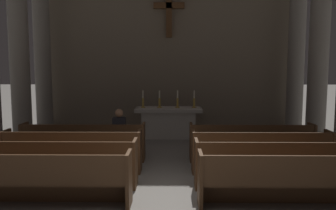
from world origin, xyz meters
TOP-DOWN VIEW (x-y plane):
  - ground_plane at (0.00, 0.00)m, footprint 80.00×80.00m
  - pew_left_row_1 at (-2.11, -0.04)m, footprint 3.09×0.50m
  - pew_left_row_2 at (-2.11, 0.93)m, footprint 3.09×0.50m
  - pew_left_row_3 at (-2.11, 1.90)m, footprint 3.09×0.50m
  - pew_left_row_4 at (-2.11, 2.87)m, footprint 3.09×0.50m
  - pew_right_row_1 at (2.11, -0.04)m, footprint 3.09×0.50m
  - pew_right_row_2 at (2.11, 0.93)m, footprint 3.09×0.50m
  - pew_right_row_3 at (2.11, 1.90)m, footprint 3.09×0.50m
  - pew_right_row_4 at (2.11, 2.87)m, footprint 3.09×0.50m
  - column_left_third at (-4.42, 4.61)m, footprint 0.85×0.85m
  - column_right_third at (4.42, 4.61)m, footprint 0.85×0.85m
  - column_left_fourth at (-4.42, 6.46)m, footprint 0.85×0.85m
  - column_right_fourth at (4.42, 6.46)m, footprint 0.85×0.85m
  - altar at (0.00, 5.73)m, footprint 2.20×0.90m
  - candlestick_outer_left at (-0.85, 5.73)m, footprint 0.16×0.16m
  - candlestick_inner_left at (-0.30, 5.73)m, footprint 0.16×0.16m
  - candlestick_inner_right at (0.30, 5.73)m, footprint 0.16×0.16m
  - candlestick_outer_right at (0.85, 5.73)m, footprint 0.16×0.16m
  - apse_with_cross at (0.00, 7.38)m, footprint 9.75×0.46m
  - lone_worshipper at (-1.20, 2.91)m, footprint 0.32×0.43m

SIDE VIEW (x-z plane):
  - ground_plane at x=0.00m, z-range 0.00..0.00m
  - pew_left_row_1 at x=-2.11m, z-range 0.00..0.95m
  - pew_left_row_2 at x=-2.11m, z-range 0.00..0.95m
  - pew_left_row_3 at x=-2.11m, z-range 0.00..0.95m
  - pew_left_row_4 at x=-2.11m, z-range 0.00..0.95m
  - pew_right_row_1 at x=2.11m, z-range 0.00..0.95m
  - pew_right_row_2 at x=2.11m, z-range 0.00..0.95m
  - pew_right_row_3 at x=2.11m, z-range 0.00..0.95m
  - pew_right_row_4 at x=2.11m, z-range 0.00..0.95m
  - altar at x=0.00m, z-range 0.03..1.04m
  - lone_worshipper at x=-1.20m, z-range 0.03..1.35m
  - candlestick_outer_left at x=-0.85m, z-range 0.90..1.47m
  - candlestick_inner_left at x=-0.30m, z-range 0.90..1.47m
  - candlestick_inner_right at x=0.30m, z-range 0.90..1.47m
  - candlestick_outer_right at x=0.85m, z-range 0.90..1.47m
  - column_left_third at x=-4.42m, z-range -0.09..7.22m
  - column_right_third at x=4.42m, z-range -0.09..7.22m
  - column_left_fourth at x=-4.42m, z-range -0.09..7.22m
  - column_right_fourth at x=4.42m, z-range -0.09..7.22m
  - apse_with_cross at x=0.00m, z-range 0.00..7.83m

